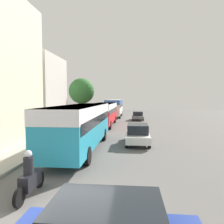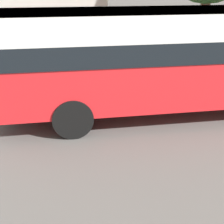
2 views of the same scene
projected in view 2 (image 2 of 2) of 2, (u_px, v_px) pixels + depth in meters
name	position (u px, v px, depth m)	size (l,w,h in m)	color
bus_following	(187.00, 47.00, 8.55)	(2.63, 10.57, 2.88)	red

